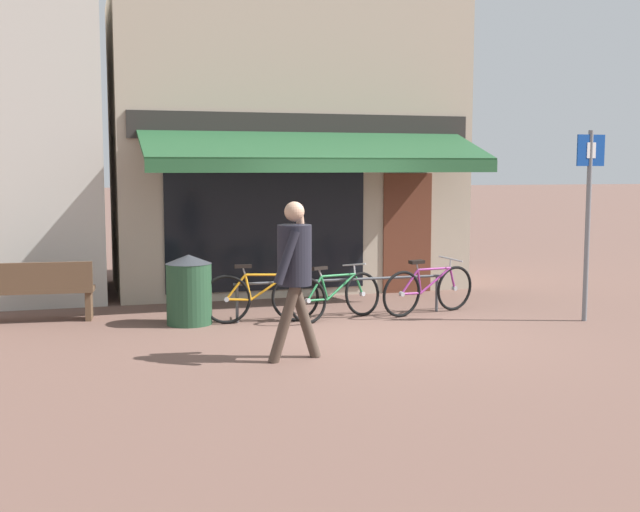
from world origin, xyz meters
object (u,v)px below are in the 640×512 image
at_px(parking_sign, 588,206).
at_px(park_bench, 36,290).
at_px(bicycle_purple, 429,289).
at_px(litter_bin, 189,289).
at_px(bicycle_green, 335,295).
at_px(pedestrian_adult, 294,263).
at_px(bicycle_orange, 261,296).

height_order(parking_sign, park_bench, parking_sign).
bearing_deg(bicycle_purple, litter_bin, 159.75).
bearing_deg(litter_bin, bicycle_green, -6.95).
relative_size(bicycle_green, parking_sign, 0.59).
bearing_deg(park_bench, litter_bin, -15.03).
relative_size(bicycle_green, pedestrian_adult, 0.88).
height_order(bicycle_green, bicycle_purple, bicycle_purple).
height_order(bicycle_purple, parking_sign, parking_sign).
bearing_deg(bicycle_purple, bicycle_green, 163.83).
distance_m(litter_bin, park_bench, 2.22).
height_order(bicycle_orange, litter_bin, litter_bin).
bearing_deg(litter_bin, bicycle_orange, -9.56).
bearing_deg(bicycle_purple, park_bench, 153.24).
xyz_separation_m(bicycle_green, parking_sign, (3.40, -1.15, 1.30)).
xyz_separation_m(bicycle_purple, litter_bin, (-3.56, 0.25, 0.12)).
bearing_deg(park_bench, bicycle_purple, -4.54).
relative_size(bicycle_orange, parking_sign, 0.62).
distance_m(bicycle_orange, bicycle_purple, 2.56).
relative_size(bicycle_orange, litter_bin, 1.70).
distance_m(bicycle_purple, litter_bin, 3.57).
relative_size(bicycle_purple, litter_bin, 1.71).
distance_m(bicycle_green, pedestrian_adult, 2.63).
bearing_deg(parking_sign, bicycle_purple, 149.08).
bearing_deg(pedestrian_adult, bicycle_orange, 98.33).
bearing_deg(bicycle_green, pedestrian_adult, -139.18).
height_order(litter_bin, park_bench, litter_bin).
relative_size(bicycle_purple, pedestrian_adult, 0.92).
bearing_deg(parking_sign, park_bench, 163.72).
relative_size(pedestrian_adult, park_bench, 1.12).
xyz_separation_m(pedestrian_adult, parking_sign, (4.61, 1.05, 0.53)).
distance_m(pedestrian_adult, parking_sign, 4.75).
height_order(pedestrian_adult, litter_bin, pedestrian_adult).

